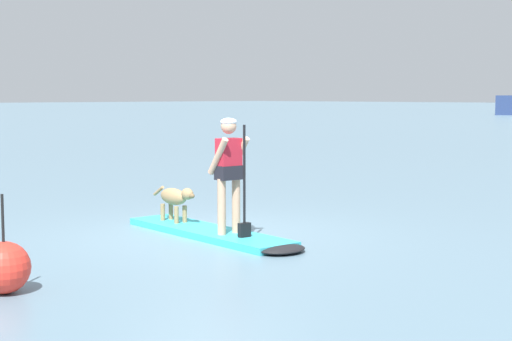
{
  "coord_description": "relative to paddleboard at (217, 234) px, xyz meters",
  "views": [
    {
      "loc": [
        8.54,
        -7.49,
        2.07
      ],
      "look_at": [
        0.0,
        1.0,
        0.9
      ],
      "focal_mm": 54.55,
      "sensor_mm": 36.0,
      "label": 1
    }
  ],
  "objects": [
    {
      "name": "marker_buoy",
      "position": [
        0.81,
        -3.72,
        0.23
      ],
      "size": [
        0.55,
        0.55,
        1.05
      ],
      "color": "red",
      "rests_on": "ground_plane"
    },
    {
      "name": "person_paddler",
      "position": [
        0.29,
        -0.03,
        1.0
      ],
      "size": [
        0.63,
        0.5,
        1.65
      ],
      "color": "tan",
      "rests_on": "paddleboard"
    },
    {
      "name": "paddleboard",
      "position": [
        0.0,
        0.0,
        0.0
      ],
      "size": [
        3.58,
        1.01,
        0.1
      ],
      "color": "#33B2BF",
      "rests_on": "ground_plane"
    },
    {
      "name": "dog",
      "position": [
        -1.08,
        0.09,
        0.43
      ],
      "size": [
        1.11,
        0.28,
        0.56
      ],
      "color": "#997A51",
      "rests_on": "paddleboard"
    },
    {
      "name": "ground_plane",
      "position": [
        -0.23,
        0.02,
        -0.05
      ],
      "size": [
        400.0,
        400.0,
        0.0
      ],
      "primitive_type": "plane",
      "color": "slate"
    }
  ]
}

